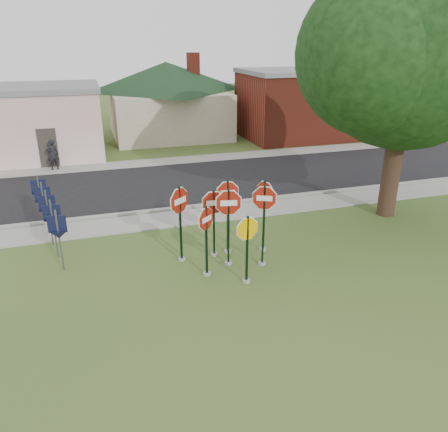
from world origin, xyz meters
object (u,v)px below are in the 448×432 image
object	(u,v)px
stop_sign_yellow	(247,242)
pedestrian	(53,155)
stop_sign_center	(229,216)
oak_tree	(410,45)
stop_sign_left	(206,233)

from	to	relation	value
stop_sign_yellow	pedestrian	bearing A→B (deg)	112.60
stop_sign_center	oak_tree	xyz separation A→B (m)	(7.48, 2.17, 4.83)
stop_sign_center	oak_tree	world-z (taller)	oak_tree
stop_sign_yellow	oak_tree	bearing A→B (deg)	24.86
stop_sign_center	pedestrian	distance (m)	14.29
oak_tree	pedestrian	world-z (taller)	oak_tree
stop_sign_yellow	oak_tree	world-z (taller)	oak_tree
stop_sign_center	stop_sign_yellow	size ratio (longest dim) A/B	1.20
stop_sign_yellow	pedestrian	size ratio (longest dim) A/B	1.32
stop_sign_center	stop_sign_yellow	world-z (taller)	stop_sign_center
oak_tree	pedestrian	size ratio (longest dim) A/B	6.66
stop_sign_left	pedestrian	bearing A→B (deg)	110.06
stop_sign_center	oak_tree	distance (m)	9.17
stop_sign_yellow	stop_sign_left	xyz separation A→B (m)	(-1.01, 0.75, 0.11)
stop_sign_center	stop_sign_yellow	bearing A→B (deg)	-82.23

